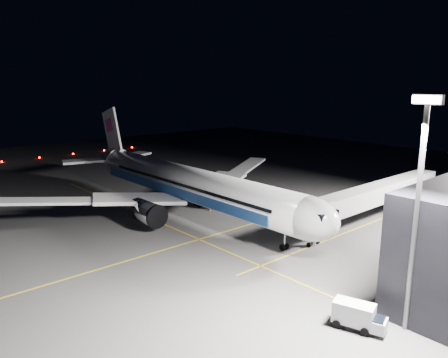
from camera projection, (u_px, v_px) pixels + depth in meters
ground at (190, 215)px, 72.39m from camera, size 200.00×200.00×0.00m
guide_line_main at (231, 230)px, 65.06m from camera, size 0.25×80.00×0.01m
guide_line_cross at (160, 222)px, 68.54m from camera, size 70.00×0.25×0.01m
guide_line_side at (338, 236)px, 62.69m from camera, size 0.25×40.00×0.01m
airliner at (186, 184)px, 72.05m from camera, size 61.48×54.22×16.64m
jet_bridge at (371, 195)px, 66.86m from camera, size 3.60×34.40×6.30m
floodlight_mast_south at (418, 196)px, 36.46m from camera, size 2.40×0.67×20.70m
taxiway_lights at (39, 158)px, 125.16m from camera, size 0.44×60.44×0.44m
service_truck at (359, 316)px, 38.97m from camera, size 4.95×3.17×2.36m
baggage_tug at (262, 194)px, 82.49m from camera, size 2.67×2.23×1.82m
safety_cone_a at (210, 209)px, 74.71m from camera, size 0.37×0.37×0.56m
safety_cone_b at (216, 206)px, 76.36m from camera, size 0.46×0.46×0.69m
safety_cone_c at (208, 200)px, 80.29m from camera, size 0.36×0.36×0.53m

